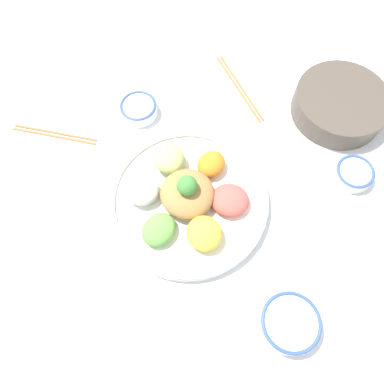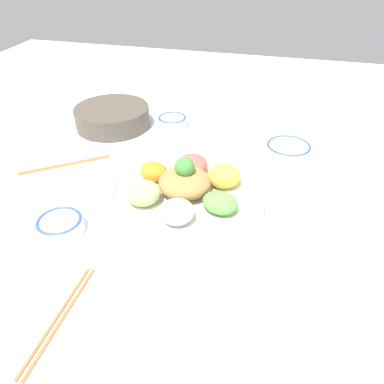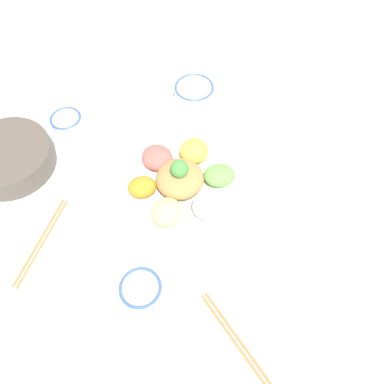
{
  "view_description": "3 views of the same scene",
  "coord_description": "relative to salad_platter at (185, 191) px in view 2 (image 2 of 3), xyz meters",
  "views": [
    {
      "loc": [
        -0.08,
        0.31,
        0.78
      ],
      "look_at": [
        -0.01,
        0.02,
        0.1
      ],
      "focal_mm": 35.0,
      "sensor_mm": 36.0,
      "label": 1
    },
    {
      "loc": [
        0.66,
        0.19,
        0.51
      ],
      "look_at": [
        0.04,
        0.03,
        0.06
      ],
      "focal_mm": 35.0,
      "sensor_mm": 36.0,
      "label": 2
    },
    {
      "loc": [
        0.43,
        -0.27,
        0.79
      ],
      "look_at": [
        0.05,
        -0.0,
        0.06
      ],
      "focal_mm": 35.0,
      "sensor_mm": 36.0,
      "label": 3
    }
  ],
  "objects": [
    {
      "name": "ground_plane",
      "position": [
        -0.0,
        -0.0,
        -0.03
      ],
      "size": [
        2.4,
        2.4,
        0.0
      ],
      "primitive_type": "plane",
      "color": "white"
    },
    {
      "name": "salad_platter",
      "position": [
        0.0,
        0.0,
        0.0
      ],
      "size": [
        0.36,
        0.36,
        0.11
      ],
      "color": "white",
      "rests_on": "ground_plane"
    },
    {
      "name": "sauce_bowl_red",
      "position": [
        0.17,
        -0.22,
        -0.01
      ],
      "size": [
        0.09,
        0.09,
        0.03
      ],
      "color": "white",
      "rests_on": "ground_plane"
    },
    {
      "name": "rice_bowl_blue",
      "position": [
        -0.25,
        0.21,
        -0.0
      ],
      "size": [
        0.12,
        0.12,
        0.04
      ],
      "color": "white",
      "rests_on": "ground_plane"
    },
    {
      "name": "sauce_bowl_dark",
      "position": [
        -0.36,
        -0.14,
        -0.01
      ],
      "size": [
        0.09,
        0.09,
        0.03
      ],
      "color": "white",
      "rests_on": "ground_plane"
    },
    {
      "name": "side_serving_bowl",
      "position": [
        -0.32,
        -0.32,
        0.01
      ],
      "size": [
        0.23,
        0.23,
        0.06
      ],
      "color": "#51473D",
      "rests_on": "ground_plane"
    },
    {
      "name": "chopsticks_pair_near",
      "position": [
        0.35,
        -0.11,
        -0.02
      ],
      "size": [
        0.21,
        0.02,
        0.01
      ],
      "rotation": [
        0.0,
        0.0,
        6.28
      ],
      "color": "#9E6B3D",
      "rests_on": "ground_plane"
    },
    {
      "name": "chopsticks_pair_far",
      "position": [
        -0.07,
        -0.34,
        -0.02
      ],
      "size": [
        0.15,
        0.19,
        0.01
      ],
      "rotation": [
        0.0,
        0.0,
        5.36
      ],
      "color": "#9E6B3D",
      "rests_on": "ground_plane"
    },
    {
      "name": "serving_spoon_extra",
      "position": [
        -0.29,
        -0.03,
        -0.02
      ],
      "size": [
        0.14,
        0.06,
        0.01
      ],
      "rotation": [
        0.0,
        0.0,
        2.89
      ],
      "color": "beige",
      "rests_on": "ground_plane"
    }
  ]
}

